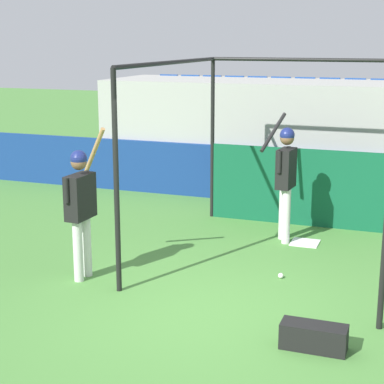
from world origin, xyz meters
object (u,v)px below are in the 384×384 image
(player_waiting, at_px, (81,201))
(equipment_bag, at_px, (314,337))
(player_batter, at_px, (286,172))
(baseball, at_px, (281,276))

(player_waiting, height_order, equipment_bag, player_waiting)
(player_batter, height_order, equipment_bag, player_batter)
(player_waiting, relative_size, equipment_bag, 2.96)
(equipment_bag, height_order, baseball, equipment_bag)
(player_batter, relative_size, baseball, 27.36)
(player_waiting, height_order, baseball, player_waiting)
(player_batter, bearing_deg, equipment_bag, -157.48)
(player_batter, height_order, player_waiting, player_waiting)
(player_batter, relative_size, equipment_bag, 2.89)
(player_batter, bearing_deg, player_waiting, 144.87)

